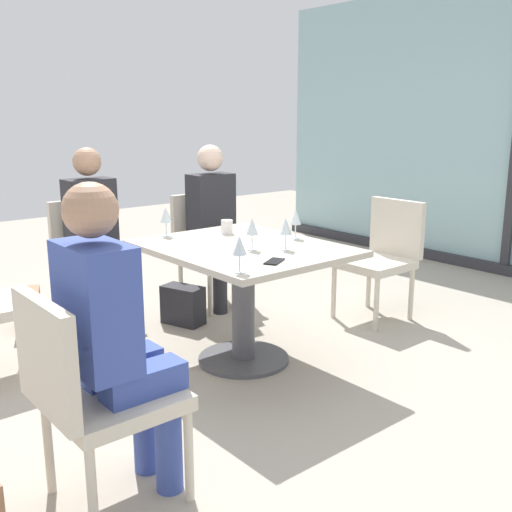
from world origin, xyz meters
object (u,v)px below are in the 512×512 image
at_px(handbag_0, 183,305).
at_px(person_far_left, 216,219).
at_px(coffee_cup, 227,227).
at_px(wine_glass_2, 239,246).
at_px(chair_front_right, 89,388).
at_px(wine_glass_1, 166,216).
at_px(person_side_end, 95,227).
at_px(wine_glass_0, 252,227).
at_px(chair_near_window, 383,252).
at_px(cell_phone_on_table, 274,261).
at_px(chair_far_left, 208,242).
at_px(wine_glass_3, 286,227).
at_px(chair_side_end, 90,252).
at_px(handbag_1, 29,310).
at_px(wine_glass_4, 296,218).
at_px(person_front_right, 113,330).
at_px(dining_table_main, 243,275).

bearing_deg(handbag_0, person_far_left, 94.25).
bearing_deg(coffee_cup, wine_glass_2, -33.51).
relative_size(chair_front_right, wine_glass_1, 4.70).
relative_size(person_side_end, wine_glass_0, 6.81).
height_order(chair_near_window, cell_phone_on_table, chair_near_window).
xyz_separation_m(wine_glass_1, cell_phone_on_table, (0.95, 0.07, -0.13)).
height_order(wine_glass_1, coffee_cup, wine_glass_1).
height_order(chair_far_left, person_far_left, person_far_left).
bearing_deg(person_side_end, chair_far_left, 79.72).
distance_m(wine_glass_2, handbag_0, 1.55).
height_order(wine_glass_3, coffee_cup, wine_glass_3).
relative_size(chair_side_end, chair_near_window, 1.00).
height_order(wine_glass_1, wine_glass_3, same).
bearing_deg(handbag_1, wine_glass_4, 61.17).
bearing_deg(wine_glass_1, person_far_left, 122.77).
xyz_separation_m(person_far_left, person_side_end, (-0.27, -0.87, 0.00)).
bearing_deg(wine_glass_3, wine_glass_0, -129.03).
relative_size(person_front_right, handbag_0, 4.20).
bearing_deg(cell_phone_on_table, person_front_right, -102.87).
relative_size(coffee_cup, handbag_0, 0.30).
distance_m(person_far_left, handbag_0, 0.74).
bearing_deg(person_side_end, person_front_right, -23.36).
distance_m(chair_far_left, person_side_end, 0.91).
bearing_deg(chair_far_left, wine_glass_2, -30.36).
bearing_deg(cell_phone_on_table, wine_glass_0, 133.63).
height_order(chair_near_window, wine_glass_3, wine_glass_3).
distance_m(dining_table_main, wine_glass_0, 0.34).
xyz_separation_m(chair_near_window, wine_glass_4, (0.05, -0.94, 0.37)).
bearing_deg(chair_near_window, chair_far_left, -144.13).
distance_m(chair_near_window, wine_glass_1, 1.65).
distance_m(wine_glass_1, coffee_cup, 0.40).
distance_m(chair_front_right, wine_glass_3, 1.56).
height_order(chair_near_window, wine_glass_2, wine_glass_2).
bearing_deg(wine_glass_2, dining_table_main, 139.83).
bearing_deg(chair_front_right, wine_glass_4, 111.97).
relative_size(wine_glass_1, coffee_cup, 2.06).
distance_m(wine_glass_2, wine_glass_3, 0.56).
bearing_deg(person_front_right, wine_glass_1, 141.36).
distance_m(person_front_right, wine_glass_3, 1.42).
distance_m(chair_near_window, person_far_left, 1.29).
xyz_separation_m(wine_glass_0, handbag_1, (-1.54, -0.78, -0.72)).
bearing_deg(handbag_0, dining_table_main, -24.66).
height_order(person_side_end, wine_glass_3, person_side_end).
bearing_deg(chair_near_window, person_far_left, -141.25).
height_order(chair_near_window, coffee_cup, chair_near_window).
xyz_separation_m(person_far_left, cell_phone_on_table, (1.42, -0.65, 0.03)).
xyz_separation_m(chair_side_end, handbag_1, (-0.04, -0.47, -0.36)).
distance_m(person_front_right, coffee_cup, 1.73).
bearing_deg(chair_near_window, wine_glass_2, -74.62).
height_order(wine_glass_4, handbag_0, wine_glass_4).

